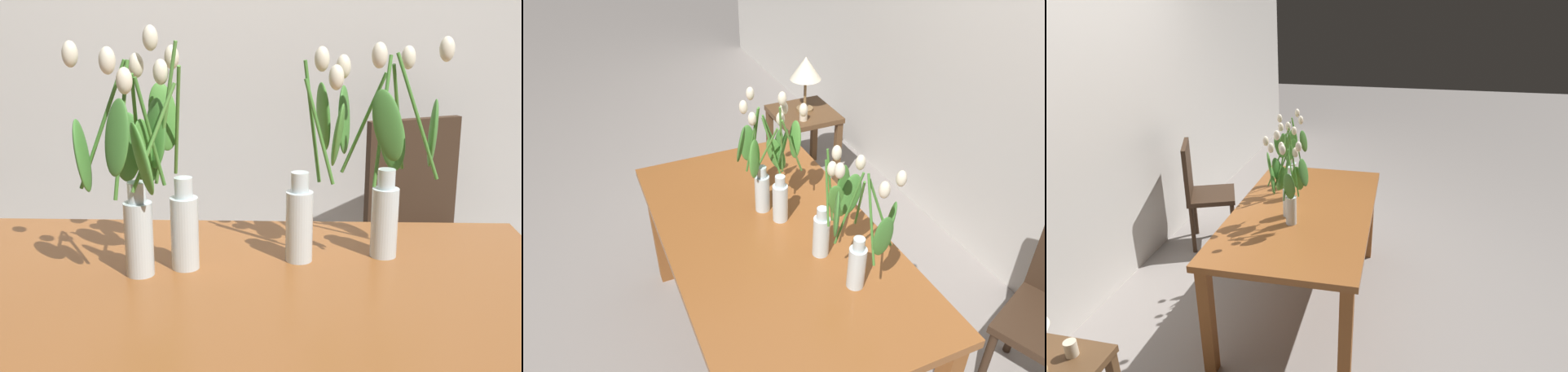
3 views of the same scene
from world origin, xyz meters
TOP-DOWN VIEW (x-y plane):
  - ground_plane at (0.00, 0.00)m, footprint 18.00×18.00m
  - dining_table at (0.00, 0.00)m, footprint 1.60×0.90m
  - tulip_vase_0 at (0.20, 0.14)m, footprint 0.15×0.14m
  - tulip_vase_1 at (-0.14, 0.08)m, footprint 0.16×0.27m
  - tulip_vase_2 at (-0.23, 0.04)m, footprint 0.23×0.26m
  - tulip_vase_3 at (0.39, 0.18)m, footprint 0.28×0.28m
  - side_table at (-1.43, 0.83)m, footprint 0.44×0.44m
  - table_lamp at (-1.45, 0.85)m, footprint 0.22×0.22m
  - pillar_candle at (-1.31, 0.77)m, footprint 0.06×0.06m

SIDE VIEW (x-z plane):
  - ground_plane at x=0.00m, z-range 0.00..0.00m
  - side_table at x=-1.43m, z-range 0.16..0.71m
  - pillar_candle at x=-1.31m, z-range 0.55..0.62m
  - dining_table at x=0.00m, z-range 0.28..1.02m
  - table_lamp at x=-1.45m, z-range 0.66..1.06m
  - tulip_vase_0 at x=0.20m, z-range 0.66..1.19m
  - tulip_vase_1 at x=-0.14m, z-range 0.66..1.24m
  - tulip_vase_2 at x=-0.23m, z-range 0.69..1.24m
  - tulip_vase_3 at x=0.39m, z-range 0.69..1.25m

